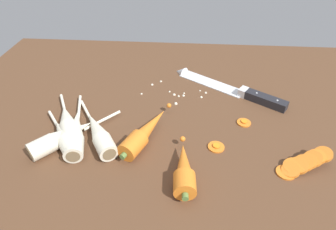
% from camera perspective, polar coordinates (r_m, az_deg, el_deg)
% --- Properties ---
extents(ground_plane, '(1.20, 0.90, 0.04)m').
position_cam_1_polar(ground_plane, '(0.73, 0.12, -1.25)').
color(ground_plane, brown).
extents(chefs_knife, '(0.31, 0.22, 0.04)m').
position_cam_1_polar(chefs_knife, '(0.83, 11.17, 5.59)').
color(chefs_knife, silver).
rests_on(chefs_knife, ground_plane).
extents(whole_carrot, '(0.10, 0.19, 0.04)m').
position_cam_1_polar(whole_carrot, '(0.63, -4.67, -3.45)').
color(whole_carrot, orange).
rests_on(whole_carrot, ground_plane).
extents(whole_carrot_second, '(0.05, 0.16, 0.04)m').
position_cam_1_polar(whole_carrot_second, '(0.55, 3.21, -10.76)').
color(whole_carrot_second, orange).
rests_on(whole_carrot_second, ground_plane).
extents(parsnip_front, '(0.08, 0.23, 0.04)m').
position_cam_1_polar(parsnip_front, '(0.67, -18.00, -3.33)').
color(parsnip_front, silver).
rests_on(parsnip_front, ground_plane).
extents(parsnip_mid_left, '(0.17, 0.18, 0.04)m').
position_cam_1_polar(parsnip_mid_left, '(0.66, -20.31, -4.15)').
color(parsnip_mid_left, silver).
rests_on(parsnip_mid_left, ground_plane).
extents(parsnip_mid_right, '(0.13, 0.16, 0.04)m').
position_cam_1_polar(parsnip_mid_right, '(0.66, -20.01, -4.00)').
color(parsnip_mid_right, silver).
rests_on(parsnip_mid_right, ground_plane).
extents(parsnip_back, '(0.11, 0.19, 0.04)m').
position_cam_1_polar(parsnip_back, '(0.70, -19.48, -1.22)').
color(parsnip_back, silver).
rests_on(parsnip_back, ground_plane).
extents(parsnip_outer, '(0.14, 0.21, 0.04)m').
position_cam_1_polar(parsnip_outer, '(0.65, -13.69, -3.54)').
color(parsnip_outer, silver).
rests_on(parsnip_outer, ground_plane).
extents(carrot_slice_stack, '(0.12, 0.07, 0.04)m').
position_cam_1_polar(carrot_slice_stack, '(0.63, 25.39, -8.70)').
color(carrot_slice_stack, orange).
rests_on(carrot_slice_stack, ground_plane).
extents(carrot_slice_stray_near, '(0.04, 0.04, 0.01)m').
position_cam_1_polar(carrot_slice_stray_near, '(0.63, 9.60, -6.19)').
color(carrot_slice_stray_near, orange).
rests_on(carrot_slice_stray_near, ground_plane).
extents(carrot_slice_stray_mid, '(0.03, 0.03, 0.01)m').
position_cam_1_polar(carrot_slice_stray_mid, '(0.71, 14.93, -1.38)').
color(carrot_slice_stray_mid, orange).
rests_on(carrot_slice_stray_mid, ground_plane).
extents(mince_crumbs, '(0.19, 0.12, 0.01)m').
position_cam_1_polar(mince_crumbs, '(0.79, 1.84, 4.22)').
color(mince_crumbs, silver).
rests_on(mince_crumbs, ground_plane).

